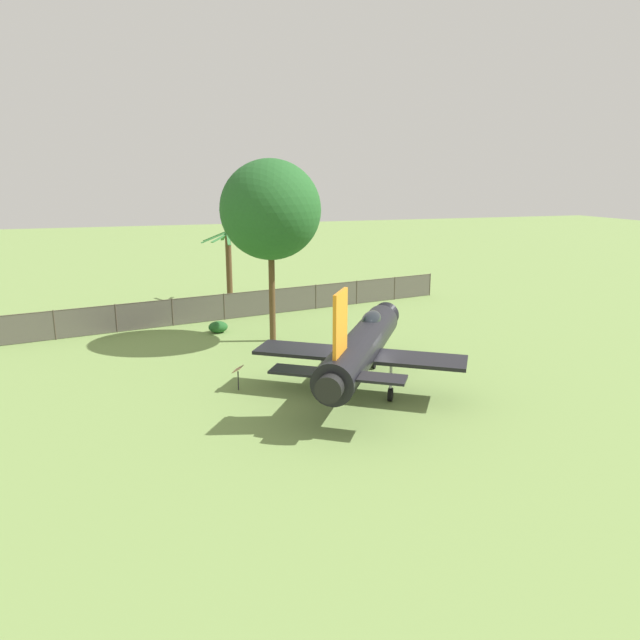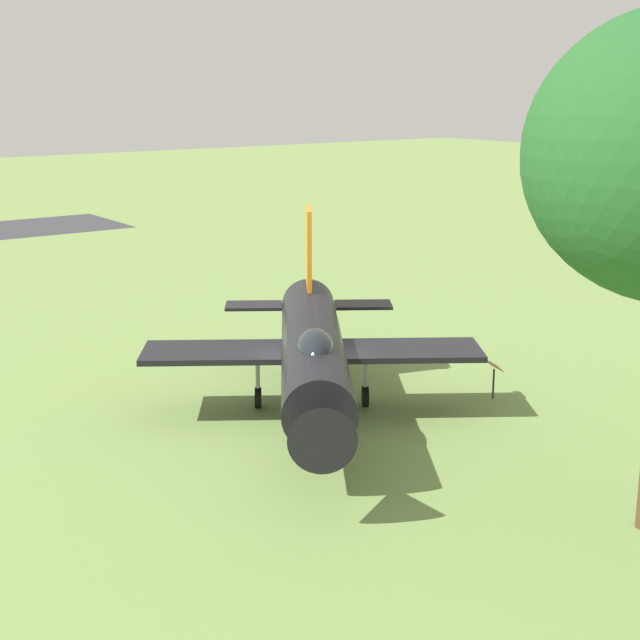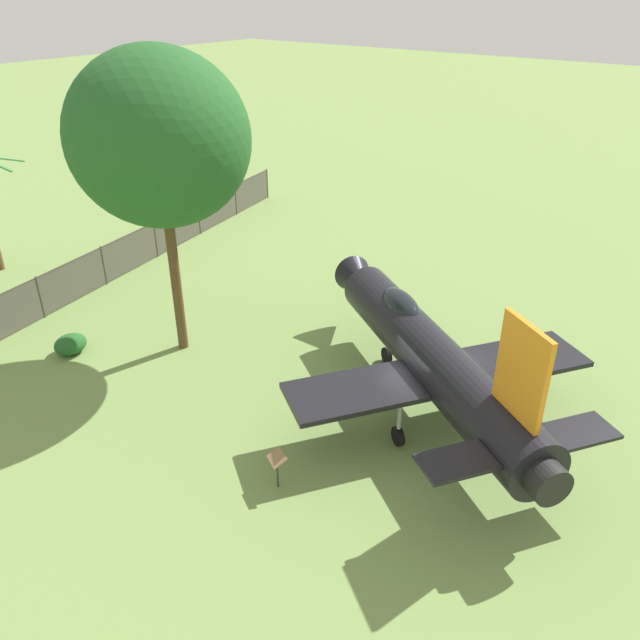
{
  "view_description": "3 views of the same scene",
  "coord_description": "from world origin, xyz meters",
  "px_view_note": "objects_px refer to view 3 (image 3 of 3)",
  "views": [
    {
      "loc": [
        9.86,
        24.03,
        9.6
      ],
      "look_at": [
        0.75,
        -3.75,
        2.5
      ],
      "focal_mm": 33.26,
      "sensor_mm": 36.0,
      "label": 1
    },
    {
      "loc": [
        -14.16,
        -19.8,
        9.08
      ],
      "look_at": [
        1.07,
        1.13,
        2.47
      ],
      "focal_mm": 52.07,
      "sensor_mm": 36.0,
      "label": 2
    },
    {
      "loc": [
        15.0,
        7.07,
        12.28
      ],
      "look_at": [
        0.75,
        -3.75,
        2.5
      ],
      "focal_mm": 35.28,
      "sensor_mm": 36.0,
      "label": 3
    }
  ],
  "objects_px": {
    "shade_tree": "(159,139)",
    "shrub_near_fence": "(70,344)",
    "info_plaque": "(277,462)",
    "display_jet": "(427,352)"
  },
  "relations": [
    {
      "from": "shade_tree",
      "to": "info_plaque",
      "type": "bearing_deg",
      "value": 65.48
    },
    {
      "from": "shrub_near_fence",
      "to": "info_plaque",
      "type": "distance_m",
      "value": 10.71
    },
    {
      "from": "display_jet",
      "to": "shrub_near_fence",
      "type": "bearing_deg",
      "value": 56.12
    },
    {
      "from": "shrub_near_fence",
      "to": "info_plaque",
      "type": "bearing_deg",
      "value": 86.28
    },
    {
      "from": "shade_tree",
      "to": "shrub_near_fence",
      "type": "distance_m",
      "value": 8.43
    },
    {
      "from": "shrub_near_fence",
      "to": "display_jet",
      "type": "bearing_deg",
      "value": 112.18
    },
    {
      "from": "display_jet",
      "to": "info_plaque",
      "type": "relative_size",
      "value": 10.19
    },
    {
      "from": "display_jet",
      "to": "shade_tree",
      "type": "bearing_deg",
      "value": 46.91
    },
    {
      "from": "shrub_near_fence",
      "to": "info_plaque",
      "type": "xyz_separation_m",
      "value": [
        0.69,
        10.67,
        0.49
      ]
    },
    {
      "from": "shade_tree",
      "to": "shrub_near_fence",
      "type": "bearing_deg",
      "value": -46.48
    }
  ]
}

